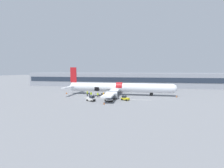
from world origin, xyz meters
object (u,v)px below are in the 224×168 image
(baggage_tug_rear, at_px, (109,99))
(suitcase_on_tarmac_upright, at_px, (90,95))
(baggage_cart_loading, at_px, (97,94))
(ground_crew_helper, at_px, (107,94))
(ground_crew_loader_b, at_px, (91,94))
(ground_crew_supervisor, at_px, (87,93))
(baggage_tug_lead, at_px, (91,99))
(baggage_tug_mid, at_px, (125,98))
(airplane, at_px, (118,88))
(ground_crew_driver, at_px, (98,95))
(ground_crew_loader_a, at_px, (104,95))

(baggage_tug_rear, height_order, suitcase_on_tarmac_upright, baggage_tug_rear)
(baggage_cart_loading, relative_size, ground_crew_helper, 2.52)
(ground_crew_loader_b, distance_m, ground_crew_supervisor, 2.91)
(baggage_tug_lead, xyz_separation_m, ground_crew_helper, (2.80, 8.94, 0.12))
(baggage_tug_mid, bearing_deg, baggage_tug_rear, -149.01)
(airplane, height_order, baggage_tug_mid, airplane)
(airplane, distance_m, suitcase_on_tarmac_upright, 10.74)
(baggage_cart_loading, height_order, ground_crew_loader_b, ground_crew_loader_b)
(baggage_tug_rear, height_order, ground_crew_driver, ground_crew_driver)
(baggage_tug_lead, distance_m, ground_crew_loader_a, 7.24)
(ground_crew_helper, bearing_deg, suitcase_on_tarmac_upright, -165.53)
(ground_crew_driver, bearing_deg, ground_crew_loader_a, 8.35)
(baggage_cart_loading, distance_m, ground_crew_loader_a, 3.83)
(baggage_tug_mid, relative_size, ground_crew_helper, 1.73)
(airplane, xyz_separation_m, ground_crew_supervisor, (-10.19, -4.37, -1.62))
(baggage_tug_lead, relative_size, baggage_tug_rear, 0.90)
(ground_crew_driver, relative_size, ground_crew_helper, 1.02)
(airplane, distance_m, ground_crew_helper, 5.39)
(ground_crew_loader_b, bearing_deg, ground_crew_supervisor, 134.93)
(baggage_tug_lead, height_order, baggage_tug_mid, baggage_tug_lead)
(baggage_tug_mid, height_order, ground_crew_supervisor, ground_crew_supervisor)
(ground_crew_supervisor, xyz_separation_m, ground_crew_helper, (7.01, 0.39, -0.13))
(baggage_tug_rear, distance_m, ground_crew_driver, 7.91)
(baggage_tug_rear, xyz_separation_m, suitcase_on_tarmac_upright, (-8.16, 6.87, -0.26))
(ground_crew_driver, bearing_deg, ground_crew_helper, 40.33)
(baggage_tug_lead, distance_m, ground_crew_loader_b, 6.84)
(ground_crew_loader_b, bearing_deg, baggage_tug_rear, -38.89)
(airplane, bearing_deg, suitcase_on_tarmac_upright, -148.60)
(baggage_tug_lead, relative_size, ground_crew_driver, 1.85)
(baggage_tug_lead, height_order, suitcase_on_tarmac_upright, baggage_tug_lead)
(baggage_tug_mid, bearing_deg, baggage_cart_loading, 149.93)
(ground_crew_loader_b, xyz_separation_m, ground_crew_helper, (4.96, 2.45, -0.13))
(ground_crew_loader_a, xyz_separation_m, ground_crew_driver, (-1.90, -0.28, -0.08))
(baggage_tug_mid, distance_m, ground_crew_loader_b, 12.18)
(ground_crew_loader_a, bearing_deg, ground_crew_supervisor, 165.62)
(baggage_tug_lead, distance_m, ground_crew_supervisor, 9.53)
(ground_crew_supervisor, bearing_deg, ground_crew_loader_a, -14.38)
(baggage_tug_mid, xyz_separation_m, ground_crew_loader_b, (-11.73, 3.27, 0.38))
(baggage_tug_lead, relative_size, ground_crew_supervisor, 1.63)
(baggage_tug_mid, bearing_deg, ground_crew_driver, 159.94)
(baggage_cart_loading, bearing_deg, baggage_tug_lead, -84.15)
(suitcase_on_tarmac_upright, bearing_deg, baggage_tug_mid, -18.59)
(baggage_tug_lead, relative_size, baggage_cart_loading, 0.75)
(ground_crew_loader_a, height_order, ground_crew_supervisor, ground_crew_supervisor)
(ground_crew_driver, bearing_deg, suitcase_on_tarmac_upright, 166.01)
(baggage_tug_mid, bearing_deg, baggage_tug_lead, -161.42)
(suitcase_on_tarmac_upright, bearing_deg, airplane, 31.40)
(airplane, distance_m, baggage_tug_mid, 10.53)
(baggage_tug_lead, height_order, ground_crew_driver, baggage_tug_lead)
(baggage_tug_lead, height_order, baggage_cart_loading, baggage_tug_lead)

